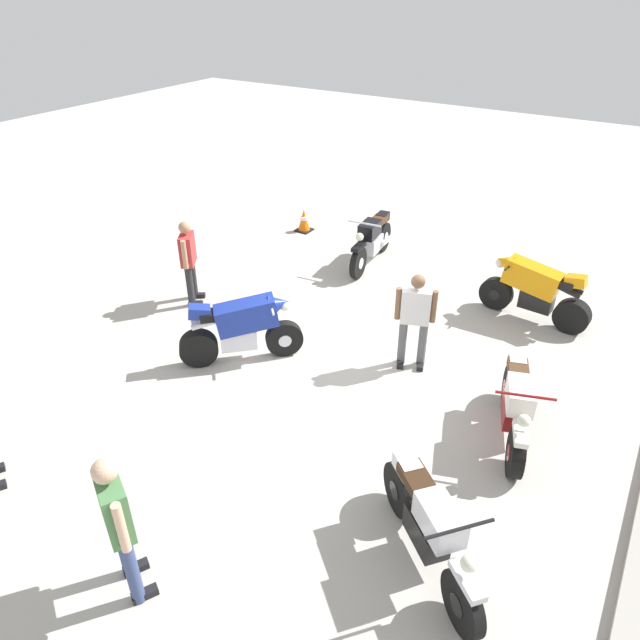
# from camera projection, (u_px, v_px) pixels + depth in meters

# --- Properties ---
(ground_plane) EXTENTS (40.00, 40.00, 0.00)m
(ground_plane) POSITION_uv_depth(u_px,v_px,m) (336.00, 362.00, 9.28)
(ground_plane) COLOR #B7B2A8
(motorcycle_orange_sportbike) EXTENTS (0.70, 1.96, 1.14)m
(motorcycle_orange_sportbike) POSITION_uv_depth(u_px,v_px,m) (535.00, 290.00, 10.11)
(motorcycle_orange_sportbike) COLOR black
(motorcycle_orange_sportbike) RESTS_ON ground
(motorcycle_silver_cruiser) EXTENTS (1.45, 1.66, 1.09)m
(motorcycle_silver_cruiser) POSITION_uv_depth(u_px,v_px,m) (430.00, 527.00, 5.92)
(motorcycle_silver_cruiser) COLOR black
(motorcycle_silver_cruiser) RESTS_ON ground
(motorcycle_blue_sportbike) EXTENTS (1.49, 1.54, 1.14)m
(motorcycle_blue_sportbike) POSITION_uv_depth(u_px,v_px,m) (241.00, 327.00, 9.05)
(motorcycle_blue_sportbike) COLOR black
(motorcycle_blue_sportbike) RESTS_ON ground
(motorcycle_cream_vintage) EXTENTS (1.89, 0.89, 1.07)m
(motorcycle_cream_vintage) POSITION_uv_depth(u_px,v_px,m) (516.00, 407.00, 7.59)
(motorcycle_cream_vintage) COLOR black
(motorcycle_cream_vintage) RESTS_ON ground
(motorcycle_black_cruiser) EXTENTS (2.09, 0.70, 1.09)m
(motorcycle_black_cruiser) POSITION_uv_depth(u_px,v_px,m) (372.00, 240.00, 12.10)
(motorcycle_black_cruiser) COLOR black
(motorcycle_black_cruiser) RESTS_ON ground
(person_in_green_shirt) EXTENTS (0.48, 0.63, 1.74)m
(person_in_green_shirt) POSITION_uv_depth(u_px,v_px,m) (118.00, 519.00, 5.41)
(person_in_green_shirt) COLOR #384772
(person_in_green_shirt) RESTS_ON ground
(person_in_red_shirt) EXTENTS (0.57, 0.49, 1.59)m
(person_in_red_shirt) POSITION_uv_depth(u_px,v_px,m) (189.00, 258.00, 10.50)
(person_in_red_shirt) COLOR #262628
(person_in_red_shirt) RESTS_ON ground
(person_in_white_shirt) EXTENTS (0.43, 0.61, 1.57)m
(person_in_white_shirt) POSITION_uv_depth(u_px,v_px,m) (415.00, 316.00, 8.78)
(person_in_white_shirt) COLOR #59595B
(person_in_white_shirt) RESTS_ON ground
(traffic_cone) EXTENTS (0.36, 0.36, 0.53)m
(traffic_cone) POSITION_uv_depth(u_px,v_px,m) (304.00, 220.00, 13.75)
(traffic_cone) COLOR black
(traffic_cone) RESTS_ON ground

